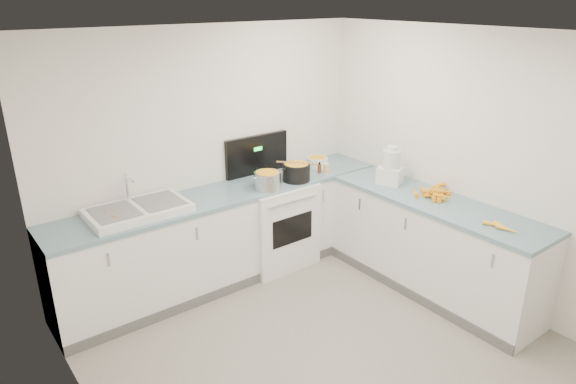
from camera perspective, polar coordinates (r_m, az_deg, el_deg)
floor at (r=4.35m, az=5.97°, el=-18.24°), size 3.50×4.00×0.00m
ceiling at (r=3.37m, az=7.64°, el=16.70°), size 3.50×4.00×0.00m
wall_back at (r=5.21m, az=-8.69°, el=4.17°), size 3.50×0.00×2.50m
wall_left at (r=2.89m, az=-19.82°, el=-11.58°), size 0.00×4.00×2.50m
wall_right at (r=4.99m, az=21.39°, el=2.17°), size 0.00×4.00×2.50m
counter_back at (r=5.25m, az=-6.62°, el=-4.74°), size 3.50×0.62×0.94m
counter_right at (r=5.20m, az=15.69°, el=-5.71°), size 0.62×2.20×0.94m
stove at (r=5.51m, az=-1.64°, el=-3.26°), size 0.76×0.65×1.36m
sink at (r=4.70m, az=-16.31°, el=-1.93°), size 0.86×0.52×0.31m
steel_pot at (r=5.08m, az=-2.27°, el=1.17°), size 0.32×0.32×0.19m
black_pot at (r=5.30m, az=0.94°, el=2.12°), size 0.35×0.35×0.20m
wooden_spoon at (r=5.27m, az=0.95°, el=3.26°), size 0.29×0.32×0.02m
mixing_bowl at (r=5.75m, az=3.29°, el=3.33°), size 0.24×0.24×0.11m
extract_bottle at (r=5.55m, az=3.51°, el=2.61°), size 0.04×0.04×0.10m
spice_jar at (r=5.53m, az=4.27°, el=2.55°), size 0.06×0.06×0.10m
food_processor at (r=5.29m, az=11.32°, el=2.67°), size 0.27×0.29×0.40m
carrot_pile at (r=5.09m, az=16.03°, el=-0.11°), size 0.40×0.47×0.09m
peeled_carrots at (r=4.59m, az=22.60°, el=-3.57°), size 0.11×0.30×0.04m
peelings at (r=4.58m, az=-18.48°, el=-2.25°), size 0.20×0.25×0.01m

